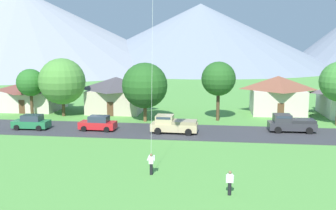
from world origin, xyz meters
name	(u,v)px	position (x,y,z in m)	size (l,w,h in m)	color
road_strip	(184,132)	(0.00, 25.85, 0.04)	(160.00, 7.63, 0.08)	#38383D
mountain_west_ridge	(200,36)	(-3.23, 146.16, 13.41)	(111.55, 111.55, 26.82)	gray
mountain_far_east_ridge	(22,29)	(-75.38, 130.72, 15.99)	(134.71, 134.71, 31.97)	#8E939E
house_leftmost	(278,94)	(12.42, 39.05, 2.83)	(7.88, 6.70, 5.47)	beige
house_left_center	(116,94)	(-11.01, 37.63, 2.69)	(8.19, 7.53, 5.19)	beige
house_rightmost	(33,94)	(-24.20, 37.83, 2.35)	(8.84, 7.54, 4.54)	beige
tree_near_left	(145,86)	(-5.49, 31.22, 4.70)	(5.87, 5.87, 7.64)	brown
tree_left_of_center	(62,81)	(-17.51, 33.36, 4.87)	(6.38, 6.38, 8.07)	#4C3823
tree_center	(30,83)	(-22.19, 33.44, 4.62)	(3.82, 3.82, 6.56)	#4C3823
tree_far_right	(219,79)	(3.89, 33.02, 5.50)	(4.46, 4.46, 7.75)	#4C3823
parked_car_green_west_end	(32,122)	(-17.89, 24.91, 0.87)	(4.22, 2.11, 1.68)	#237042
parked_car_red_mid_east	(98,123)	(-9.92, 25.29, 0.87)	(4.25, 2.17, 1.68)	red
pickup_truck_sand_west_side	(173,124)	(-1.13, 25.06, 1.06)	(5.27, 2.47, 1.99)	#C6B284
pickup_truck_charcoal_east_side	(291,123)	(12.09, 27.33, 1.06)	(5.25, 2.44, 1.99)	#333338
watcher_person	(230,182)	(4.56, 8.32, 0.88)	(0.56, 0.24, 1.68)	black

